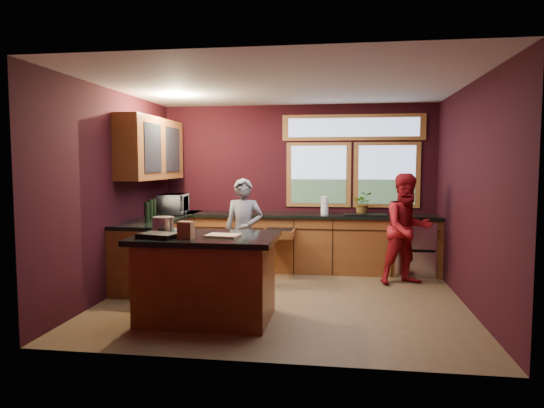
% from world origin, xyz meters
% --- Properties ---
extents(floor, '(4.50, 4.50, 0.00)m').
position_xyz_m(floor, '(0.00, 0.00, 0.00)').
color(floor, brown).
rests_on(floor, ground).
extents(room_shell, '(4.52, 4.02, 2.71)m').
position_xyz_m(room_shell, '(-0.60, 0.32, 1.80)').
color(room_shell, black).
rests_on(room_shell, ground).
extents(back_counter, '(4.50, 0.64, 0.93)m').
position_xyz_m(back_counter, '(0.20, 1.70, 0.46)').
color(back_counter, '#5D3116').
rests_on(back_counter, floor).
extents(left_counter, '(0.64, 2.30, 0.93)m').
position_xyz_m(left_counter, '(-1.95, 0.85, 0.47)').
color(left_counter, '#5D3116').
rests_on(left_counter, floor).
extents(island, '(1.55, 1.05, 0.95)m').
position_xyz_m(island, '(-0.74, -0.91, 0.48)').
color(island, '#5D3116').
rests_on(island, floor).
extents(person_grey, '(0.56, 0.37, 1.53)m').
position_xyz_m(person_grey, '(-0.64, 0.63, 0.76)').
color(person_grey, slate).
rests_on(person_grey, floor).
extents(person_red, '(0.95, 0.86, 1.59)m').
position_xyz_m(person_red, '(1.67, 1.04, 0.80)').
color(person_red, maroon).
rests_on(person_red, floor).
extents(microwave, '(0.45, 0.62, 0.32)m').
position_xyz_m(microwave, '(-1.92, 1.33, 1.09)').
color(microwave, '#999999').
rests_on(microwave, left_counter).
extents(potted_plant, '(0.32, 0.28, 0.36)m').
position_xyz_m(potted_plant, '(1.06, 1.75, 1.11)').
color(potted_plant, '#999999').
rests_on(potted_plant, back_counter).
extents(paper_towel, '(0.12, 0.12, 0.28)m').
position_xyz_m(paper_towel, '(0.46, 1.70, 1.07)').
color(paper_towel, silver).
rests_on(paper_towel, back_counter).
extents(cutting_board, '(0.38, 0.30, 0.02)m').
position_xyz_m(cutting_board, '(-0.54, -0.96, 0.95)').
color(cutting_board, tan).
rests_on(cutting_board, island).
extents(stock_pot, '(0.24, 0.24, 0.18)m').
position_xyz_m(stock_pot, '(-1.29, -0.76, 1.03)').
color(stock_pot, '#B4B3B8').
rests_on(stock_pot, island).
extents(paper_bag, '(0.16, 0.13, 0.18)m').
position_xyz_m(paper_bag, '(-0.89, -1.16, 1.03)').
color(paper_bag, brown).
rests_on(paper_bag, island).
extents(black_tray, '(0.45, 0.36, 0.05)m').
position_xyz_m(black_tray, '(-1.19, -1.16, 0.97)').
color(black_tray, black).
rests_on(black_tray, island).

